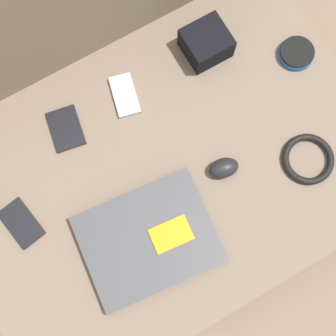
{
  "coord_description": "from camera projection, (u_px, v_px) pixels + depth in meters",
  "views": [
    {
      "loc": [
        -0.11,
        -0.2,
        1.2
      ],
      "look_at": [
        0.0,
        0.0,
        0.14
      ],
      "focal_mm": 50.0,
      "sensor_mm": 36.0,
      "label": 1
    }
  ],
  "objects": [
    {
      "name": "cable_coil",
      "position": [
        308.0,
        159.0,
        1.1
      ],
      "size": [
        0.12,
        0.12,
        0.02
      ],
      "color": "black",
      "rests_on": "couch_seat"
    },
    {
      "name": "phone_small",
      "position": [
        66.0,
        129.0,
        1.12
      ],
      "size": [
        0.09,
        0.11,
        0.01
      ],
      "rotation": [
        0.0,
        0.0,
        -0.18
      ],
      "color": "black",
      "rests_on": "couch_seat"
    },
    {
      "name": "camera_pouch",
      "position": [
        206.0,
        43.0,
        1.14
      ],
      "size": [
        0.1,
        0.1,
        0.07
      ],
      "color": "black",
      "rests_on": "couch_seat"
    },
    {
      "name": "computer_mouse",
      "position": [
        224.0,
        168.0,
        1.09
      ],
      "size": [
        0.08,
        0.06,
        0.04
      ],
      "rotation": [
        0.0,
        0.0,
        -0.24
      ],
      "color": "black",
      "rests_on": "couch_seat"
    },
    {
      "name": "couch_seat",
      "position": [
        168.0,
        175.0,
        1.17
      ],
      "size": [
        1.01,
        0.71,
        0.12
      ],
      "color": "#7A6656",
      "rests_on": "ground_plane"
    },
    {
      "name": "phone_silver",
      "position": [
        125.0,
        95.0,
        1.14
      ],
      "size": [
        0.08,
        0.12,
        0.01
      ],
      "rotation": [
        0.0,
        0.0,
        -0.24
      ],
      "color": "#B7B7BC",
      "rests_on": "couch_seat"
    },
    {
      "name": "phone_black",
      "position": [
        21.0,
        223.0,
        1.07
      ],
      "size": [
        0.08,
        0.12,
        0.01
      ],
      "rotation": [
        0.0,
        0.0,
        0.17
      ],
      "color": "black",
      "rests_on": "couch_seat"
    },
    {
      "name": "ground_plane",
      "position": [
        168.0,
        179.0,
        1.22
      ],
      "size": [
        8.0,
        8.0,
        0.0
      ],
      "primitive_type": "plane",
      "color": "#7A6651"
    },
    {
      "name": "speaker_puck",
      "position": [
        297.0,
        53.0,
        1.16
      ],
      "size": [
        0.09,
        0.09,
        0.02
      ],
      "color": "#1E569E",
      "rests_on": "couch_seat"
    },
    {
      "name": "laptop",
      "position": [
        148.0,
        239.0,
        1.06
      ],
      "size": [
        0.32,
        0.26,
        0.03
      ],
      "rotation": [
        0.0,
        0.0,
        -0.11
      ],
      "color": "#47474C",
      "rests_on": "couch_seat"
    }
  ]
}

